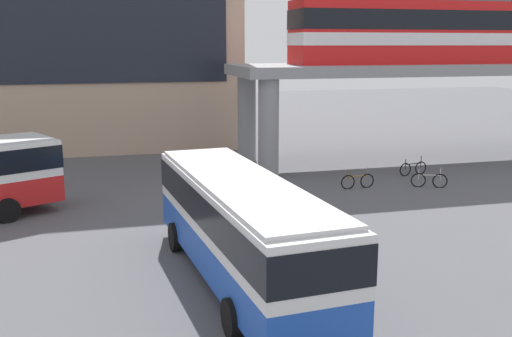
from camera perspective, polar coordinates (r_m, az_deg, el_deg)
name	(u,v)px	position (r m, az deg, el deg)	size (l,w,h in m)	color
ground_plane	(191,197)	(28.10, -6.27, -2.72)	(120.00, 120.00, 0.00)	#515156
station_building	(47,21)	(44.20, -19.39, 13.24)	(25.16, 10.99, 17.19)	tan
elevated_platform	(456,78)	(38.83, 18.68, 8.25)	(27.74, 6.45, 5.87)	gray
train	(441,30)	(38.10, 17.32, 12.55)	(18.39, 2.96, 3.84)	red
bus_main	(240,220)	(17.49, -1.51, -4.94)	(3.49, 11.22, 3.22)	#1E4CB2
bicycle_silver	(429,180)	(30.94, 16.28, -1.09)	(1.66, 0.78, 1.04)	black
bicycle_brown	(358,181)	(29.94, 9.73, -1.21)	(1.79, 0.13, 1.04)	black
bicycle_black	(413,168)	(33.63, 14.84, 0.00)	(1.77, 0.37, 1.04)	black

